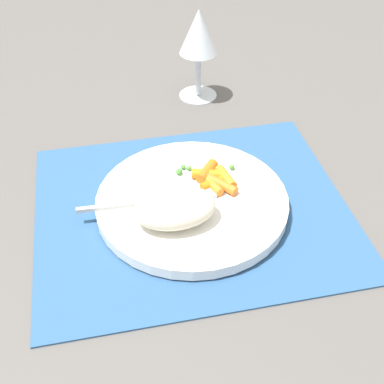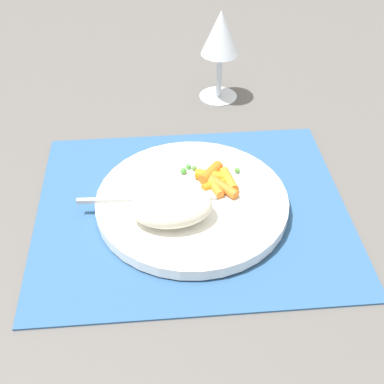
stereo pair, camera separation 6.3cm
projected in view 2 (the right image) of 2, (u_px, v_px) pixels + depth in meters
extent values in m
plane|color=#565451|center=(192.00, 210.00, 0.71)|extent=(2.40, 2.40, 0.00)
cube|color=#2D5684|center=(192.00, 208.00, 0.71)|extent=(0.43, 0.36, 0.01)
cylinder|color=white|center=(192.00, 202.00, 0.71)|extent=(0.26, 0.26, 0.02)
ellipsoid|color=beige|center=(171.00, 207.00, 0.66)|extent=(0.11, 0.07, 0.04)
cylinder|color=orange|center=(212.00, 184.00, 0.71)|extent=(0.03, 0.05, 0.01)
cylinder|color=orange|center=(216.00, 185.00, 0.71)|extent=(0.04, 0.03, 0.01)
cylinder|color=orange|center=(222.00, 186.00, 0.71)|extent=(0.04, 0.05, 0.01)
cylinder|color=orange|center=(211.00, 173.00, 0.73)|extent=(0.04, 0.04, 0.02)
cylinder|color=orange|center=(212.00, 176.00, 0.72)|extent=(0.05, 0.03, 0.01)
cylinder|color=orange|center=(229.00, 180.00, 0.72)|extent=(0.02, 0.05, 0.01)
sphere|color=#439037|center=(183.00, 171.00, 0.74)|extent=(0.01, 0.01, 0.01)
sphere|color=green|center=(223.00, 172.00, 0.74)|extent=(0.01, 0.01, 0.01)
sphere|color=#539A3D|center=(237.00, 170.00, 0.74)|extent=(0.01, 0.01, 0.01)
sphere|color=#55933E|center=(194.00, 168.00, 0.74)|extent=(0.01, 0.01, 0.01)
sphere|color=#4EA341|center=(185.00, 167.00, 0.75)|extent=(0.01, 0.01, 0.01)
sphere|color=#499046|center=(214.00, 178.00, 0.72)|extent=(0.01, 0.01, 0.01)
sphere|color=green|center=(192.00, 200.00, 0.69)|extent=(0.01, 0.01, 0.01)
sphere|color=green|center=(218.00, 186.00, 0.71)|extent=(0.01, 0.01, 0.01)
sphere|color=green|center=(184.00, 205.00, 0.68)|extent=(0.01, 0.01, 0.01)
cube|color=silver|center=(200.00, 196.00, 0.70)|extent=(0.05, 0.02, 0.01)
cube|color=silver|center=(130.00, 198.00, 0.70)|extent=(0.15, 0.01, 0.01)
cylinder|color=silver|center=(218.00, 96.00, 0.95)|extent=(0.07, 0.07, 0.00)
cylinder|color=silver|center=(219.00, 75.00, 0.92)|extent=(0.01, 0.01, 0.08)
cone|color=silver|center=(221.00, 32.00, 0.87)|extent=(0.07, 0.07, 0.08)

